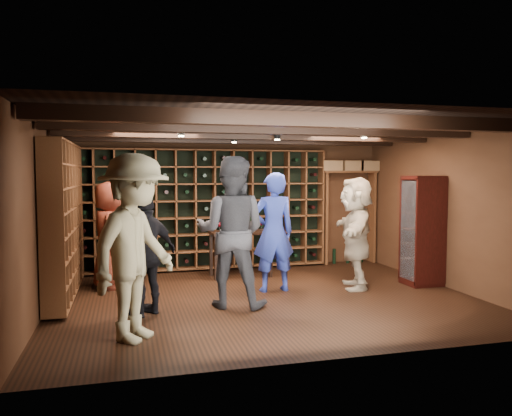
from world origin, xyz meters
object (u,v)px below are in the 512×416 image
object	(u,v)px
guest_beige	(356,233)
display_cabinet	(422,233)
guest_red_floral	(110,235)
man_blue_shirt	(273,232)
tasting_table	(240,236)
guest_woman_black	(146,254)
man_grey_suit	(231,232)
guest_khaki	(135,248)

from	to	relation	value
guest_beige	display_cabinet	bearing A→B (deg)	105.96
display_cabinet	guest_red_floral	bearing A→B (deg)	168.12
man_blue_shirt	tasting_table	size ratio (longest dim) A/B	1.70
guest_woman_black	man_blue_shirt	bearing A→B (deg)	166.57
guest_woman_black	tasting_table	xyz separation A→B (m)	(1.70, 2.04, -0.07)
man_blue_shirt	guest_woman_black	bearing A→B (deg)	20.60
guest_woman_black	tasting_table	distance (m)	2.66
tasting_table	man_grey_suit	bearing A→B (deg)	-107.94
guest_woman_black	guest_beige	distance (m)	3.36
guest_khaki	man_grey_suit	bearing A→B (deg)	-14.05
man_blue_shirt	guest_khaki	bearing A→B (deg)	37.93
tasting_table	guest_woman_black	bearing A→B (deg)	-131.41
man_grey_suit	tasting_table	bearing A→B (deg)	-82.77
display_cabinet	guest_beige	world-z (taller)	guest_beige
display_cabinet	guest_red_floral	xyz separation A→B (m)	(-4.92, 1.04, -0.01)
display_cabinet	guest_beige	xyz separation A→B (m)	(-1.15, 0.07, 0.02)
guest_khaki	tasting_table	world-z (taller)	guest_khaki
guest_beige	tasting_table	size ratio (longest dim) A/B	1.63
guest_woman_black	guest_khaki	bearing A→B (deg)	44.41
man_blue_shirt	guest_khaki	size ratio (longest dim) A/B	0.90
man_blue_shirt	man_grey_suit	bearing A→B (deg)	38.27
man_blue_shirt	guest_red_floral	world-z (taller)	man_blue_shirt
man_blue_shirt	guest_red_floral	xyz separation A→B (m)	(-2.44, 0.85, -0.07)
man_blue_shirt	guest_khaki	distance (m)	2.76
guest_red_floral	display_cabinet	bearing A→B (deg)	-96.47
guest_red_floral	guest_woman_black	size ratio (longest dim) A/B	1.07
tasting_table	display_cabinet	bearing A→B (deg)	-28.57
guest_woman_black	display_cabinet	bearing A→B (deg)	151.70
display_cabinet	guest_woman_black	world-z (taller)	display_cabinet
man_grey_suit	guest_woman_black	bearing A→B (deg)	30.52
display_cabinet	guest_khaki	bearing A→B (deg)	-160.60
man_blue_shirt	guest_red_floral	size ratio (longest dim) A/B	1.08
guest_red_floral	tasting_table	distance (m)	2.23
man_blue_shirt	tasting_table	xyz separation A→B (m)	(-0.25, 1.20, -0.20)
man_grey_suit	guest_khaki	distance (m)	1.70
man_blue_shirt	tasting_table	bearing A→B (deg)	-81.02
display_cabinet	guest_red_floral	distance (m)	5.03
guest_red_floral	guest_khaki	distance (m)	2.67
man_grey_suit	guest_beige	size ratio (longest dim) A/B	1.16
man_grey_suit	tasting_table	world-z (taller)	man_grey_suit
man_blue_shirt	guest_khaki	xyz separation A→B (m)	(-2.10, -1.80, 0.10)
guest_woman_black	guest_beige	bearing A→B (deg)	155.79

